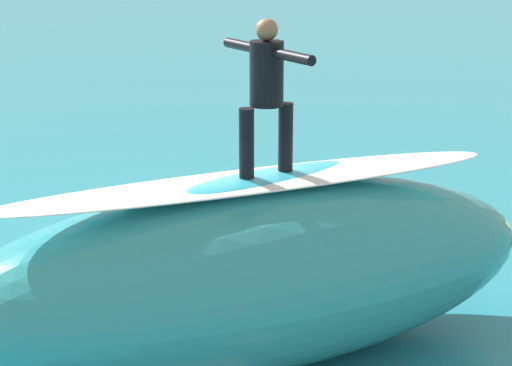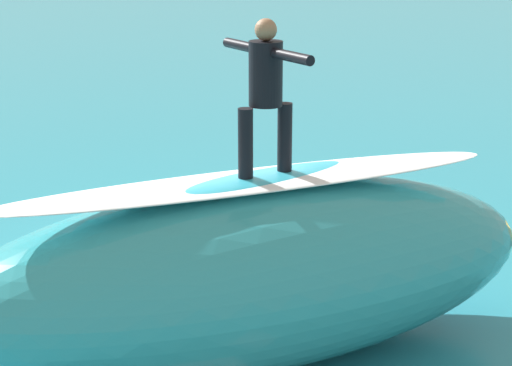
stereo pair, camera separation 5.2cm
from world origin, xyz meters
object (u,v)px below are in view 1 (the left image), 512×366
object	(u,v)px
surfboard_paddling	(249,239)
surfer_paddling	(245,225)
surfboard_riding	(266,179)
surfer_riding	(267,85)

from	to	relation	value
surfboard_paddling	surfer_paddling	size ratio (longest dim) A/B	1.14
surfboard_riding	surfboard_paddling	bearing A→B (deg)	-119.28
surfboard_riding	surfer_paddling	size ratio (longest dim) A/B	1.22
surfboard_riding	surfer_paddling	xyz separation A→B (m)	(-0.26, -3.37, -1.72)
surfer_riding	surfer_paddling	world-z (taller)	surfer_riding
surfboard_riding	surfboard_paddling	size ratio (longest dim) A/B	1.07
surfboard_paddling	surfer_paddling	bearing A→B (deg)	-180.00
surfboard_riding	surfer_riding	bearing A→B (deg)	58.68
surfer_riding	surfer_paddling	xyz separation A→B (m)	(-0.26, -3.37, -2.64)
surfer_riding	surfer_paddling	size ratio (longest dim) A/B	0.85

